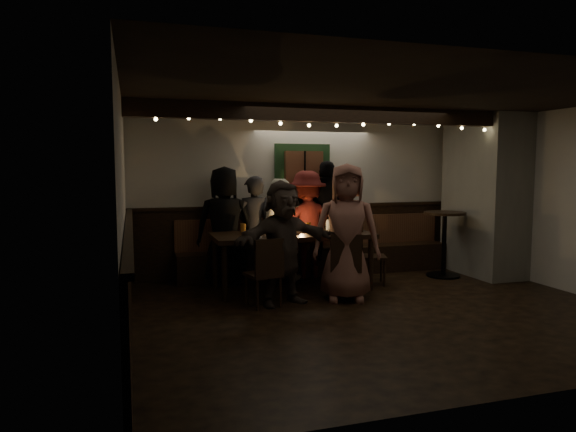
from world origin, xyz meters
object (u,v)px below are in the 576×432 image
object	(u,v)px
chair_end	(367,251)
person_f	(283,243)
chair_near_left	(266,269)
person_b	(253,229)
dining_table	(292,238)
person_c	(278,229)
high_top	(444,236)
person_d	(307,225)
person_g	(346,232)
chair_near_right	(346,263)
person_a	(225,225)
person_e	(328,219)

from	to	relation	value
chair_end	person_f	xyz separation A→B (m)	(-1.54, -0.74, 0.30)
chair_near_left	person_b	bearing A→B (deg)	82.66
dining_table	person_c	size ratio (longest dim) A/B	1.44
dining_table	person_b	distance (m)	0.80
high_top	person_d	xyz separation A→B (m)	(-2.15, 0.56, 0.19)
person_d	person_f	bearing A→B (deg)	57.63
chair_near_left	high_top	distance (m)	3.37
chair_end	person_d	size ratio (longest dim) A/B	0.52
person_d	person_g	xyz separation A→B (m)	(0.05, -1.46, 0.05)
dining_table	high_top	xyz separation A→B (m)	(2.61, 0.10, -0.08)
person_b	chair_near_right	bearing A→B (deg)	114.91
person_d	dining_table	bearing A→B (deg)	52.71
person_b	person_d	world-z (taller)	person_d
chair_end	person_c	world-z (taller)	person_c
person_b	person_f	bearing A→B (deg)	86.40
person_c	person_g	bearing A→B (deg)	126.17
dining_table	chair_near_right	size ratio (longest dim) A/B	2.54
person_b	person_d	bearing A→B (deg)	172.49
person_c	person_d	bearing A→B (deg)	-164.87
person_b	person_g	xyz separation A→B (m)	(0.92, -1.48, 0.09)
person_a	person_f	xyz separation A→B (m)	(0.50, -1.42, -0.09)
person_a	person_b	world-z (taller)	person_a
person_f	person_d	bearing A→B (deg)	46.59
dining_table	chair_near_left	world-z (taller)	dining_table
chair_near_right	person_f	size ratio (longest dim) A/B	0.56
chair_near_left	person_c	size ratio (longest dim) A/B	0.56
chair_near_right	person_e	bearing A→B (deg)	77.69
high_top	person_e	bearing A→B (deg)	162.50
chair_end	person_f	bearing A→B (deg)	-154.40
chair_near_left	person_g	world-z (taller)	person_g
chair_near_right	person_g	size ratio (longest dim) A/B	0.50
person_c	person_f	xyz separation A→B (m)	(-0.33, -1.42, 0.01)
person_e	person_g	xyz separation A→B (m)	(-0.31, -1.46, -0.03)
chair_end	person_g	distance (m)	1.11
high_top	person_b	world-z (taller)	person_b
person_e	person_g	world-z (taller)	person_e
chair_near_left	chair_end	world-z (taller)	chair_end
chair_near_left	dining_table	bearing A→B (deg)	54.59
chair_near_left	chair_end	size ratio (longest dim) A/B	0.99
chair_near_left	person_b	xyz separation A→B (m)	(0.20, 1.54, 0.32)
person_c	person_e	bearing A→B (deg)	-163.76
person_a	person_b	distance (m)	0.45
dining_table	person_e	world-z (taller)	person_e
person_g	high_top	bearing A→B (deg)	41.66
person_e	person_d	bearing A→B (deg)	17.79
chair_near_left	person_a	distance (m)	1.59
chair_near_right	person_e	size ratio (longest dim) A/B	0.48
high_top	person_c	world-z (taller)	person_c
high_top	dining_table	bearing A→B (deg)	-177.86
person_d	person_g	bearing A→B (deg)	89.39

